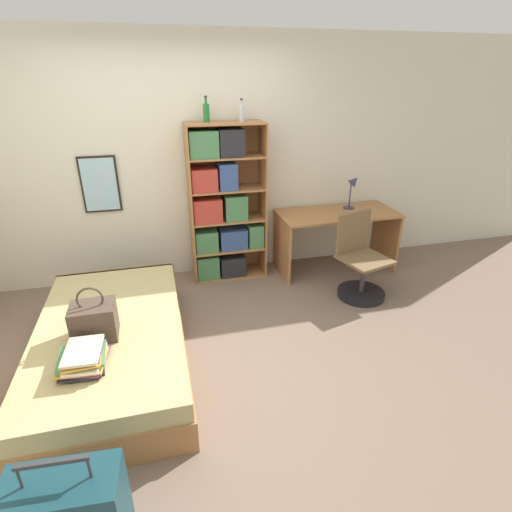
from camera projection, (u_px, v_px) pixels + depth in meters
name	position (u px, v px, depth m)	size (l,w,h in m)	color
ground_plane	(205.00, 350.00, 3.45)	(14.00, 14.00, 0.00)	#756051
wall_back	(178.00, 163.00, 4.31)	(10.00, 0.09, 2.60)	beige
bed	(113.00, 344.00, 3.22)	(1.13, 2.02, 0.39)	#A36B3D
handbag	(94.00, 321.00, 2.92)	(0.31, 0.25, 0.42)	#47382D
book_stack_on_bed	(84.00, 359.00, 2.63)	(0.33, 0.36, 0.14)	#232328
bookcase	(222.00, 208.00, 4.40)	(0.83, 0.35, 1.73)	#A36B3D
bottle_green	(206.00, 112.00, 4.01)	(0.06, 0.06, 0.25)	#1E6B2D
bottle_brown	(242.00, 113.00, 4.07)	(0.06, 0.06, 0.22)	#B7BCC1
desk	(336.00, 228.00, 4.71)	(1.38, 0.64, 0.71)	#A36B3D
desk_lamp	(353.00, 186.00, 4.66)	(0.18, 0.13, 0.41)	navy
desk_chair	(360.00, 271.00, 4.22)	(0.56, 0.56, 0.89)	black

